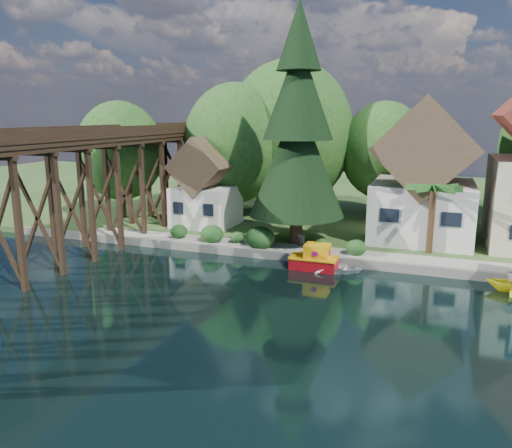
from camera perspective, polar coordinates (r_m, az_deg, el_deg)
The scene contains 14 objects.
ground at distance 27.81m, azimuth 2.04°, elevation -8.96°, with size 140.00×140.00×0.00m, color black.
bank at distance 60.00m, azimuth 12.17°, elevation 2.66°, with size 140.00×52.00×0.50m, color #2B4C1E.
seawall at distance 34.32m, azimuth 12.63°, elevation -4.53°, with size 60.00×0.40×0.62m, color slate.
promenade at distance 35.33m, azimuth 16.15°, elevation -3.86°, with size 50.00×2.60×0.06m, color gray.
trestle_bridge at distance 38.54m, azimuth -18.64°, elevation 4.64°, with size 4.12×44.18×9.30m.
house_left at distance 40.96m, azimuth 18.63°, elevation 4.76°, with size 7.64×8.64×11.02m.
shed at distance 43.94m, azimuth -5.74°, elevation 4.10°, with size 5.09×5.40×7.85m.
bg_trees at distance 46.51m, azimuth 11.55°, elevation 8.66°, with size 49.90×13.30×10.57m.
shrubs at distance 37.23m, azimuth -0.26°, elevation -1.42°, with size 15.76×2.47×1.70m.
conifer at distance 37.21m, azimuth 4.79°, elevation 10.55°, with size 7.13×7.13×17.55m.
palm_tree at distance 36.72m, azimuth 19.63°, elevation 3.73°, with size 4.03×4.03×5.21m.
tugboat at distance 33.58m, azimuth 6.72°, elevation -4.01°, with size 3.17×1.74×2.30m.
boat_white_a at distance 33.40m, azimuth 9.14°, elevation -4.77°, with size 2.45×3.43×0.71m, color silver.
boat_yellow at distance 32.75m, azimuth 27.09°, elevation -5.77°, with size 2.23×2.59×1.36m, color yellow.
Camera 1 is at (7.95, -24.64, 10.14)m, focal length 35.00 mm.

